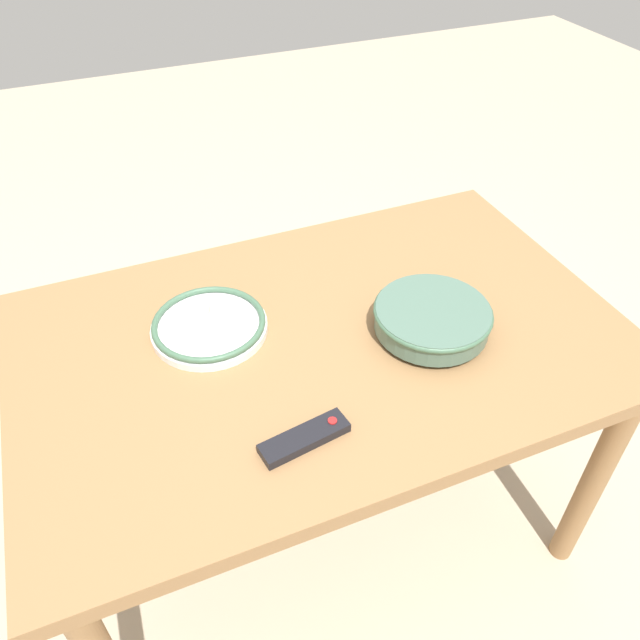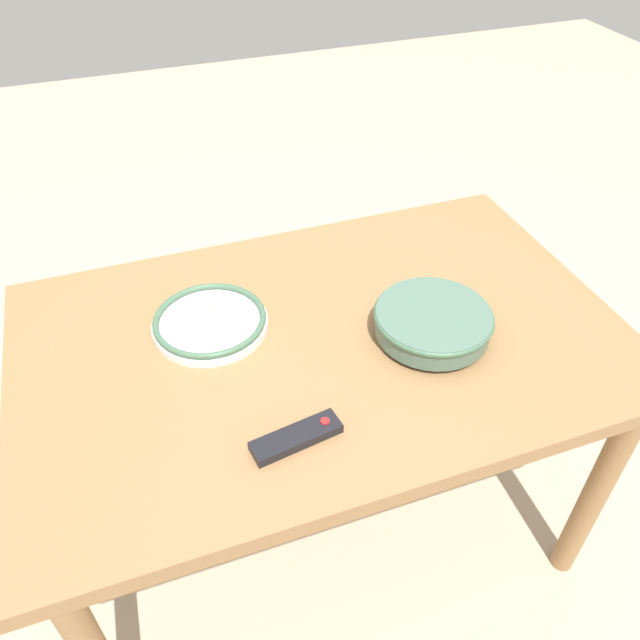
# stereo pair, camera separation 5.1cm
# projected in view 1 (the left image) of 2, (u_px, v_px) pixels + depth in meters

# --- Properties ---
(ground_plane) EXTENTS (8.00, 8.00, 0.00)m
(ground_plane) POSITION_uv_depth(u_px,v_px,m) (322.00, 519.00, 1.86)
(ground_plane) COLOR #B7A88E
(dining_table) EXTENTS (1.32, 0.84, 0.75)m
(dining_table) POSITION_uv_depth(u_px,v_px,m) (322.00, 364.00, 1.43)
(dining_table) COLOR olive
(dining_table) RESTS_ON ground_plane
(noodle_bowl) EXTENTS (0.26, 0.26, 0.07)m
(noodle_bowl) POSITION_uv_depth(u_px,v_px,m) (432.00, 318.00, 1.36)
(noodle_bowl) COLOR #4C6B5B
(noodle_bowl) RESTS_ON dining_table
(food_plate) EXTENTS (0.26, 0.26, 0.05)m
(food_plate) POSITION_uv_depth(u_px,v_px,m) (209.00, 325.00, 1.37)
(food_plate) COLOR white
(food_plate) RESTS_ON dining_table
(tv_remote) EXTENTS (0.18, 0.08, 0.02)m
(tv_remote) POSITION_uv_depth(u_px,v_px,m) (305.00, 438.00, 1.15)
(tv_remote) COLOR black
(tv_remote) RESTS_ON dining_table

